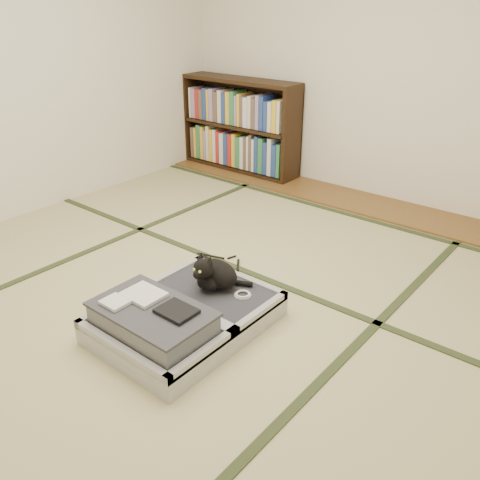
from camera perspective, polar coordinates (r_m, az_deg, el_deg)
The scene contains 9 objects.
floor at distance 3.15m, azimuth -4.76°, elevation -5.99°, with size 4.50×4.50×0.00m, color tan.
wood_strip at distance 4.64m, azimuth 12.56°, elevation 4.37°, with size 4.00×0.50×0.02m, color brown.
room_shell at distance 2.69m, azimuth -5.97°, elevation 21.54°, with size 4.50×4.50×4.50m.
tatami_borders at distance 3.47m, azimuth 0.87°, elevation -2.63°, with size 4.00×4.50×0.01m.
bookcase at distance 5.27m, azimuth -0.05°, elevation 12.58°, with size 1.31×0.30×0.92m.
suitcase at distance 2.77m, azimuth -6.72°, elevation -8.62°, with size 0.70×0.93×0.27m.
cat at distance 2.89m, azimuth -2.95°, elevation -3.86°, with size 0.31×0.31×0.25m.
cable_coil at distance 2.86m, azimuth 0.30°, elevation -6.14°, with size 0.10×0.10×0.02m.
hanger at distance 3.47m, azimuth -2.11°, elevation -2.59°, with size 0.43×0.22×0.01m.
Camera 1 is at (1.89, -1.90, 1.65)m, focal length 38.00 mm.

